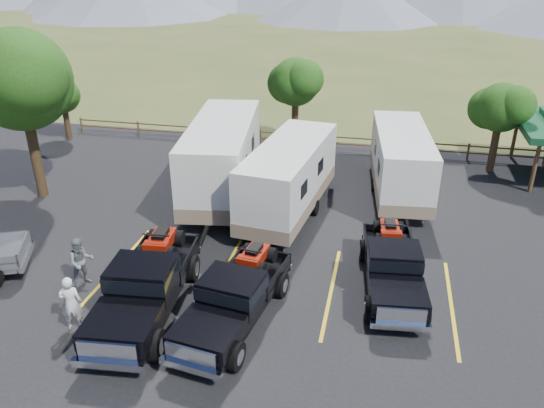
% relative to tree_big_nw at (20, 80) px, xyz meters
% --- Properties ---
extents(ground, '(320.00, 320.00, 0.00)m').
position_rel_tree_big_nw_xyz_m(ground, '(12.55, -9.03, -5.60)').
color(ground, '#404C20').
rests_on(ground, ground).
extents(asphalt_lot, '(44.00, 34.00, 0.04)m').
position_rel_tree_big_nw_xyz_m(asphalt_lot, '(12.55, -6.03, -5.58)').
color(asphalt_lot, black).
rests_on(asphalt_lot, ground).
extents(stall_lines, '(12.12, 5.50, 0.01)m').
position_rel_tree_big_nw_xyz_m(stall_lines, '(12.55, -5.03, -5.55)').
color(stall_lines, yellow).
rests_on(stall_lines, asphalt_lot).
extents(tree_big_nw, '(5.54, 5.18, 7.84)m').
position_rel_tree_big_nw_xyz_m(tree_big_nw, '(0.00, 0.00, 0.00)').
color(tree_big_nw, '#312313').
rests_on(tree_big_nw, ground).
extents(tree_ne_a, '(3.11, 2.92, 4.76)m').
position_rel_tree_big_nw_xyz_m(tree_ne_a, '(21.52, 7.99, -2.11)').
color(tree_ne_a, '#312313').
rests_on(tree_ne_a, ground).
extents(tree_north, '(3.46, 3.24, 5.25)m').
position_rel_tree_big_nw_xyz_m(tree_north, '(10.52, 9.99, -1.76)').
color(tree_north, '#312313').
rests_on(tree_north, ground).
extents(tree_nw_small, '(2.59, 2.43, 3.85)m').
position_rel_tree_big_nw_xyz_m(tree_nw_small, '(-3.48, 7.99, -2.81)').
color(tree_nw_small, '#312313').
rests_on(tree_nw_small, ground).
extents(rail_fence, '(36.12, 0.12, 1.00)m').
position_rel_tree_big_nw_xyz_m(rail_fence, '(14.55, 9.47, -4.99)').
color(rail_fence, '#4F3722').
rests_on(rail_fence, ground).
extents(rig_left, '(2.74, 6.56, 2.13)m').
position_rel_tree_big_nw_xyz_m(rig_left, '(8.85, -7.37, -4.53)').
color(rig_left, black).
rests_on(rig_left, asphalt_lot).
extents(rig_center, '(2.69, 6.03, 1.94)m').
position_rel_tree_big_nw_xyz_m(rig_center, '(11.77, -7.26, -4.62)').
color(rig_center, black).
rests_on(rig_center, asphalt_lot).
extents(rig_right, '(2.47, 5.81, 1.89)m').
position_rel_tree_big_nw_xyz_m(rig_right, '(16.53, -4.31, -4.65)').
color(rig_right, black).
rests_on(rig_right, asphalt_lot).
extents(trailer_left, '(3.90, 10.51, 3.63)m').
position_rel_tree_big_nw_xyz_m(trailer_left, '(8.58, 1.77, -3.66)').
color(trailer_left, white).
rests_on(trailer_left, asphalt_lot).
extents(trailer_center, '(3.26, 9.35, 3.23)m').
position_rel_tree_big_nw_xyz_m(trailer_center, '(11.98, 0.55, -3.87)').
color(trailer_center, white).
rests_on(trailer_center, asphalt_lot).
extents(trailer_right, '(3.06, 9.08, 3.14)m').
position_rel_tree_big_nw_xyz_m(trailer_right, '(16.72, 3.72, -3.91)').
color(trailer_right, white).
rests_on(trailer_right, asphalt_lot).
extents(person_a, '(0.80, 0.67, 1.85)m').
position_rel_tree_big_nw_xyz_m(person_a, '(6.98, -8.73, -4.63)').
color(person_a, white).
rests_on(person_a, asphalt_lot).
extents(person_b, '(1.10, 1.08, 1.79)m').
position_rel_tree_big_nw_xyz_m(person_b, '(5.98, -6.44, -4.66)').
color(person_b, slate).
rests_on(person_b, asphalt_lot).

